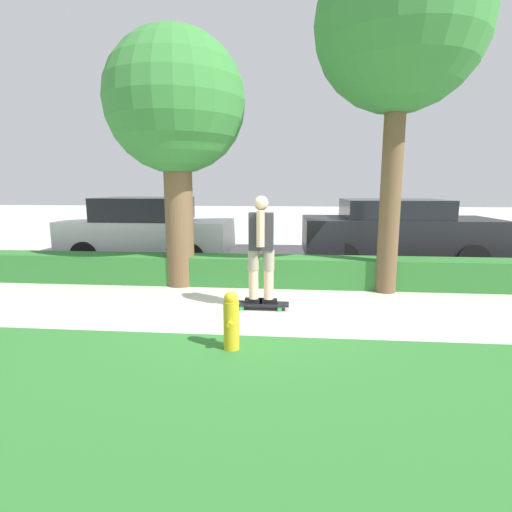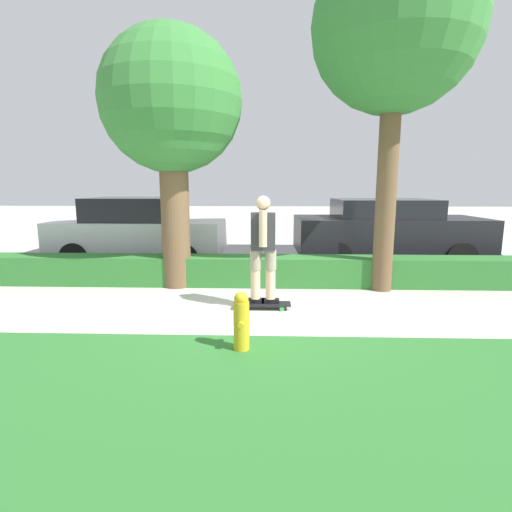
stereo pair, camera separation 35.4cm
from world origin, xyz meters
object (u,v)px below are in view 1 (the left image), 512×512
at_px(skater_person, 261,247).
at_px(parked_car_middle, 397,231).
at_px(skateboard, 261,304).
at_px(parked_car_front, 149,229).
at_px(tree_mid, 400,27).
at_px(fire_hydrant, 231,321).
at_px(tree_near, 176,107).

xyz_separation_m(skater_person, parked_car_middle, (2.79, 3.43, -0.13)).
distance_m(skateboard, parked_car_front, 4.56).
bearing_deg(tree_mid, parked_car_middle, 72.53).
distance_m(skateboard, skater_person, 0.86).
height_order(parked_car_front, fire_hydrant, parked_car_front).
relative_size(tree_mid, parked_car_front, 1.48).
bearing_deg(skateboard, tree_near, 140.07).
bearing_deg(fire_hydrant, parked_car_middle, 58.85).
distance_m(skater_person, fire_hydrant, 1.66).
height_order(parked_car_front, parked_car_middle, parked_car_front).
bearing_deg(fire_hydrant, parked_car_front, 118.85).
distance_m(skater_person, tree_mid, 4.10).
relative_size(skateboard, parked_car_middle, 0.20).
height_order(skateboard, fire_hydrant, fire_hydrant).
distance_m(tree_mid, fire_hydrant, 5.29).
bearing_deg(parked_car_middle, parked_car_front, 178.63).
height_order(tree_near, parked_car_middle, tree_near).
relative_size(parked_car_front, fire_hydrant, 5.66).
xyz_separation_m(skateboard, tree_mid, (2.08, 1.19, 4.19)).
distance_m(skateboard, parked_car_middle, 4.48).
bearing_deg(parked_car_middle, fire_hydrant, -122.75).
bearing_deg(skater_person, tree_mid, 29.76).
relative_size(tree_near, tree_mid, 0.79).
distance_m(parked_car_front, fire_hydrant, 5.66).
bearing_deg(parked_car_front, tree_near, -57.03).
bearing_deg(parked_car_middle, skateboard, -130.66).
xyz_separation_m(skater_person, tree_mid, (2.08, 1.19, 3.32)).
relative_size(tree_mid, fire_hydrant, 8.37).
height_order(skateboard, parked_car_middle, parked_car_middle).
distance_m(tree_near, parked_car_front, 3.42).
bearing_deg(skateboard, parked_car_front, 130.72).
relative_size(tree_near, parked_car_front, 1.17).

